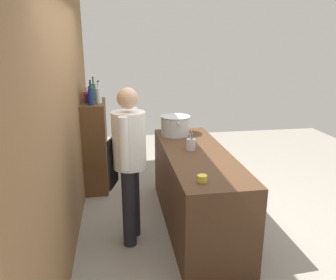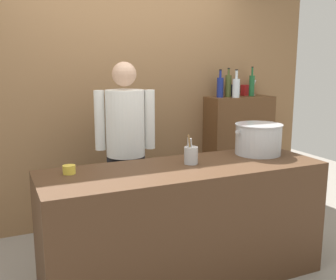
{
  "view_description": "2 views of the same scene",
  "coord_description": "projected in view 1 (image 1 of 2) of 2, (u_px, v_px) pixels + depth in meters",
  "views": [
    {
      "loc": [
        -3.41,
        0.87,
        2.07
      ],
      "look_at": [
        0.19,
        0.3,
        1.0
      ],
      "focal_mm": 35.39,
      "sensor_mm": 36.0,
      "label": 1
    },
    {
      "loc": [
        -1.26,
        -2.51,
        1.65
      ],
      "look_at": [
        0.05,
        0.41,
        1.02
      ],
      "focal_mm": 42.18,
      "sensor_mm": 36.0,
      "label": 2
    }
  ],
  "objects": [
    {
      "name": "stockpot_large",
      "position": [
        175.0,
        125.0,
        4.34
      ],
      "size": [
        0.45,
        0.39,
        0.25
      ],
      "color": "#B7BABF",
      "rests_on": "prep_counter"
    },
    {
      "name": "wine_bottle_clear",
      "position": [
        99.0,
        95.0,
        4.5
      ],
      "size": [
        0.08,
        0.08,
        0.3
      ],
      "color": "silver",
      "rests_on": "bar_cabinet"
    },
    {
      "name": "wine_glass_short",
      "position": [
        86.0,
        91.0,
        4.81
      ],
      "size": [
        0.06,
        0.06,
        0.18
      ],
      "color": "silver",
      "rests_on": "bar_cabinet"
    },
    {
      "name": "wine_bottle_cobalt",
      "position": [
        91.0,
        97.0,
        4.35
      ],
      "size": [
        0.07,
        0.07,
        0.3
      ],
      "color": "navy",
      "rests_on": "bar_cabinet"
    },
    {
      "name": "chef",
      "position": [
        129.0,
        156.0,
        3.37
      ],
      "size": [
        0.51,
        0.39,
        1.66
      ],
      "rotation": [
        0.0,
        0.0,
        2.86
      ],
      "color": "black",
      "rests_on": "ground_plane"
    },
    {
      "name": "wine_bottle_green",
      "position": [
        94.0,
        91.0,
        4.73
      ],
      "size": [
        0.06,
        0.06,
        0.33
      ],
      "color": "#1E592D",
      "rests_on": "bar_cabinet"
    },
    {
      "name": "brick_back_panel",
      "position": [
        63.0,
        102.0,
        3.32
      ],
      "size": [
        4.4,
        0.1,
        3.0
      ],
      "primitive_type": "cube",
      "color": "olive",
      "rests_on": "ground_plane"
    },
    {
      "name": "spice_tin_red",
      "position": [
        86.0,
        96.0,
        4.73
      ],
      "size": [
        0.08,
        0.08,
        0.12
      ],
      "primitive_type": "cube",
      "color": "red",
      "rests_on": "bar_cabinet"
    },
    {
      "name": "spice_tin_navy",
      "position": [
        88.0,
        98.0,
        4.55
      ],
      "size": [
        0.09,
        0.09,
        0.13
      ],
      "primitive_type": "cube",
      "color": "navy",
      "rests_on": "bar_cabinet"
    },
    {
      "name": "butter_jar",
      "position": [
        202.0,
        178.0,
        2.9
      ],
      "size": [
        0.09,
        0.09,
        0.06
      ],
      "primitive_type": "cylinder",
      "color": "yellow",
      "rests_on": "prep_counter"
    },
    {
      "name": "utensil_crock",
      "position": [
        191.0,
        144.0,
        3.74
      ],
      "size": [
        0.1,
        0.1,
        0.23
      ],
      "color": "#B7BABF",
      "rests_on": "prep_counter"
    },
    {
      "name": "ground_plane",
      "position": [
        195.0,
        223.0,
        3.95
      ],
      "size": [
        8.0,
        8.0,
        0.0
      ],
      "primitive_type": "plane",
      "color": "gray"
    },
    {
      "name": "bar_cabinet",
      "position": [
        96.0,
        145.0,
        4.8
      ],
      "size": [
        0.76,
        0.32,
        1.28
      ],
      "primitive_type": "cube",
      "color": "brown",
      "rests_on": "ground_plane"
    },
    {
      "name": "prep_counter",
      "position": [
        196.0,
        189.0,
        3.82
      ],
      "size": [
        2.12,
        0.7,
        0.9
      ],
      "primitive_type": "cube",
      "color": "#472D1C",
      "rests_on": "ground_plane"
    },
    {
      "name": "wine_bottle_olive",
      "position": [
        91.0,
        94.0,
        4.44
      ],
      "size": [
        0.07,
        0.07,
        0.32
      ],
      "color": "#475123",
      "rests_on": "bar_cabinet"
    }
  ]
}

